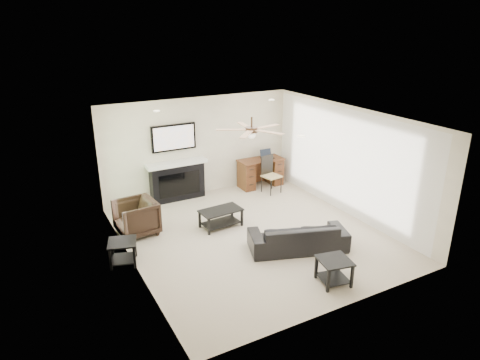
{
  "coord_description": "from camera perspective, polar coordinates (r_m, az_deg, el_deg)",
  "views": [
    {
      "loc": [
        -4.06,
        -6.91,
        4.22
      ],
      "look_at": [
        -0.11,
        0.37,
        1.14
      ],
      "focal_mm": 32.0,
      "sensor_mm": 36.0,
      "label": 1
    }
  ],
  "objects": [
    {
      "name": "desk_chair",
      "position": [
        11.1,
        4.23,
        0.68
      ],
      "size": [
        0.49,
        0.5,
        0.97
      ],
      "primitive_type": "cube",
      "rotation": [
        0.0,
        0.0,
        0.17
      ],
      "color": "black",
      "rests_on": "ground"
    },
    {
      "name": "fireplace_unit",
      "position": [
        10.59,
        -8.44,
        2.21
      ],
      "size": [
        1.52,
        0.34,
        1.91
      ],
      "primitive_type": "cube",
      "color": "black",
      "rests_on": "ground"
    },
    {
      "name": "armchair",
      "position": [
        9.23,
        -13.67,
        -4.87
      ],
      "size": [
        0.88,
        0.85,
        0.74
      ],
      "primitive_type": "imported",
      "rotation": [
        0.0,
        0.0,
        -1.49
      ],
      "color": "black",
      "rests_on": "ground"
    },
    {
      "name": "room_shell",
      "position": [
        8.56,
        2.68,
        3.14
      ],
      "size": [
        5.5,
        5.54,
        2.52
      ],
      "color": "#BCB297",
      "rests_on": "ground"
    },
    {
      "name": "coffee_table",
      "position": [
        9.35,
        -2.57,
        -5.1
      ],
      "size": [
        0.93,
        0.56,
        0.4
      ],
      "primitive_type": "cube",
      "rotation": [
        0.0,
        0.0,
        0.07
      ],
      "color": "black",
      "rests_on": "ground"
    },
    {
      "name": "desk",
      "position": [
        11.58,
        2.76,
        1.0
      ],
      "size": [
        1.22,
        0.56,
        0.76
      ],
      "primitive_type": "cube",
      "color": "#3B190E",
      "rests_on": "ground"
    },
    {
      "name": "laptop",
      "position": [
        11.51,
        3.71,
        3.45
      ],
      "size": [
        0.33,
        0.24,
        0.23
      ],
      "primitive_type": "cube",
      "color": "black",
      "rests_on": "desk"
    },
    {
      "name": "end_table_left",
      "position": [
        8.27,
        -15.32,
        -9.28
      ],
      "size": [
        0.62,
        0.62,
        0.45
      ],
      "primitive_type": "cube",
      "rotation": [
        0.0,
        0.0,
        -0.3
      ],
      "color": "black",
      "rests_on": "ground"
    },
    {
      "name": "end_table_near",
      "position": [
        7.61,
        12.4,
        -11.8
      ],
      "size": [
        0.61,
        0.61,
        0.45
      ],
      "primitive_type": "cube",
      "rotation": [
        0.0,
        0.0,
        -0.2
      ],
      "color": "black",
      "rests_on": "ground"
    },
    {
      "name": "sofa",
      "position": [
        8.51,
        7.74,
        -7.42
      ],
      "size": [
        2.04,
        1.32,
        0.56
      ],
      "primitive_type": "imported",
      "rotation": [
        0.0,
        0.0,
        2.81
      ],
      "color": "black",
      "rests_on": "ground"
    }
  ]
}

